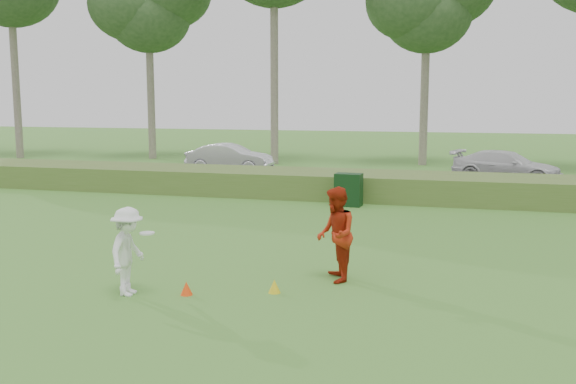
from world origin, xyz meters
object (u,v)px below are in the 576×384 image
(player_white, at_px, (128,251))
(utility_cabinet, at_px, (349,190))
(car_right, at_px, (506,166))
(player_red, at_px, (336,235))
(car_mid, at_px, (230,158))
(cone_orange, at_px, (186,288))
(cone_yellow, at_px, (274,286))

(player_white, relative_size, utility_cabinet, 1.48)
(player_white, relative_size, car_right, 0.36)
(player_red, relative_size, car_mid, 0.45)
(player_white, relative_size, cone_orange, 6.55)
(utility_cabinet, xyz_separation_m, car_right, (5.48, 7.68, 0.17))
(cone_yellow, height_order, car_mid, car_mid)
(player_white, distance_m, cone_yellow, 2.77)
(player_red, bearing_deg, player_white, -79.81)
(player_red, relative_size, car_right, 0.41)
(player_white, bearing_deg, car_mid, 11.30)
(cone_orange, height_order, cone_yellow, cone_yellow)
(player_red, distance_m, car_mid, 18.97)
(player_white, relative_size, car_mid, 0.39)
(player_white, xyz_separation_m, cone_orange, (1.03, 0.26, -0.69))
(player_white, xyz_separation_m, utility_cabinet, (2.17, 10.86, -0.27))
(car_mid, bearing_deg, player_red, -154.09)
(car_mid, bearing_deg, car_right, -92.23)
(player_red, xyz_separation_m, cone_orange, (-2.47, -1.64, -0.82))
(cone_yellow, bearing_deg, cone_orange, -160.18)
(player_red, bearing_deg, utility_cabinet, 170.11)
(player_red, height_order, cone_orange, player_red)
(cone_yellow, height_order, utility_cabinet, utility_cabinet)
(utility_cabinet, height_order, car_right, car_right)
(player_white, height_order, car_right, player_white)
(player_red, xyz_separation_m, car_mid, (-8.56, 16.93, -0.20))
(car_right, bearing_deg, cone_yellow, 179.86)
(player_red, bearing_deg, car_right, 147.67)
(cone_orange, height_order, utility_cabinet, utility_cabinet)
(car_mid, distance_m, car_right, 12.72)
(cone_yellow, xyz_separation_m, utility_cabinet, (-0.38, 10.04, 0.43))
(cone_orange, distance_m, car_mid, 19.54)
(cone_yellow, distance_m, car_mid, 19.57)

